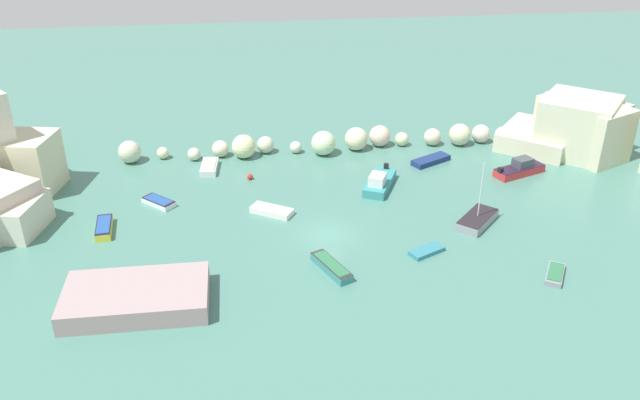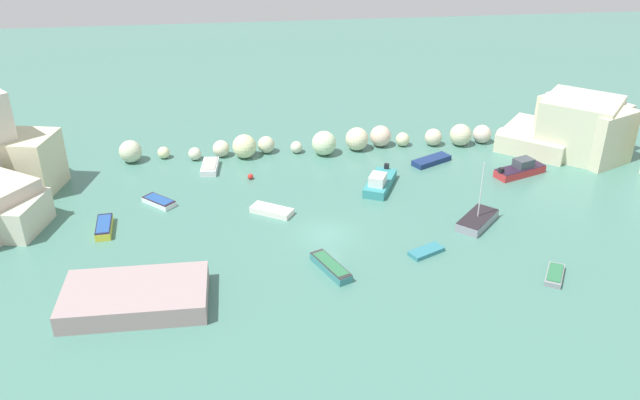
# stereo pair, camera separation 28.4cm
# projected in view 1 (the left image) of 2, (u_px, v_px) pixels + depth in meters

# --- Properties ---
(cove_water) EXTENTS (160.00, 160.00, 0.00)m
(cove_water) POSITION_uv_depth(u_px,v_px,m) (327.00, 235.00, 54.33)
(cove_water) COLOR #487C6E
(cove_water) RESTS_ON ground
(cliff_headland_right) EXTENTS (22.73, 18.62, 5.99)m
(cliff_headland_right) POSITION_uv_depth(u_px,v_px,m) (614.00, 133.00, 67.09)
(cliff_headland_right) COLOR beige
(cliff_headland_right) RESTS_ON ground
(rock_breakwater) EXTENTS (41.72, 3.94, 2.55)m
(rock_breakwater) POSITION_uv_depth(u_px,v_px,m) (333.00, 142.00, 69.27)
(rock_breakwater) COLOR beige
(rock_breakwater) RESTS_ON ground
(stone_dock) EXTENTS (9.89, 5.69, 1.46)m
(stone_dock) POSITION_uv_depth(u_px,v_px,m) (136.00, 297.00, 45.40)
(stone_dock) COLOR gray
(stone_dock) RESTS_ON ground
(channel_buoy) EXTENTS (0.56, 0.56, 0.56)m
(channel_buoy) POSITION_uv_depth(u_px,v_px,m) (250.00, 177.00, 63.54)
(channel_buoy) COLOR red
(channel_buoy) RESTS_ON cove_water
(moored_boat_0) EXTENTS (3.91, 3.20, 0.53)m
(moored_boat_0) POSITION_uv_depth(u_px,v_px,m) (272.00, 211.00, 57.47)
(moored_boat_0) COLOR white
(moored_boat_0) RESTS_ON cove_water
(moored_boat_1) EXTENTS (2.82, 4.46, 0.67)m
(moored_boat_1) POSITION_uv_depth(u_px,v_px,m) (331.00, 267.00, 49.46)
(moored_boat_1) COLOR teal
(moored_boat_1) RESTS_ON cove_water
(moored_boat_2) EXTENTS (2.55, 3.18, 0.49)m
(moored_boat_2) POSITION_uv_depth(u_px,v_px,m) (555.00, 274.00, 48.80)
(moored_boat_2) COLOR gray
(moored_boat_2) RESTS_ON cove_water
(moored_boat_3) EXTENTS (4.15, 5.76, 1.78)m
(moored_boat_3) POSITION_uv_depth(u_px,v_px,m) (379.00, 182.00, 61.70)
(moored_boat_3) COLOR teal
(moored_boat_3) RESTS_ON cove_water
(moored_boat_4) EXTENTS (1.54, 3.72, 0.70)m
(moored_boat_4) POSITION_uv_depth(u_px,v_px,m) (104.00, 227.00, 54.67)
(moored_boat_4) COLOR yellow
(moored_boat_4) RESTS_ON cove_water
(moored_boat_5) EXTENTS (2.80, 4.09, 0.68)m
(moored_boat_5) POSITION_uv_depth(u_px,v_px,m) (118.00, 296.00, 46.18)
(moored_boat_5) COLOR gray
(moored_boat_5) RESTS_ON cove_water
(moored_boat_6) EXTENTS (5.52, 3.48, 1.63)m
(moored_boat_6) POSITION_uv_depth(u_px,v_px,m) (520.00, 169.00, 64.45)
(moored_boat_6) COLOR #BD2F31
(moored_boat_6) RESTS_ON cove_water
(moored_boat_7) EXTENTS (4.50, 4.61, 5.79)m
(moored_boat_7) POSITION_uv_depth(u_px,v_px,m) (477.00, 220.00, 55.73)
(moored_boat_7) COLOR gray
(moored_boat_7) RESTS_ON cove_water
(moored_boat_8) EXTENTS (3.10, 2.35, 0.35)m
(moored_boat_8) POSITION_uv_depth(u_px,v_px,m) (427.00, 251.00, 51.75)
(moored_boat_8) COLOR teal
(moored_boat_8) RESTS_ON cove_water
(moored_boat_9) EXTENTS (1.81, 3.64, 0.71)m
(moored_boat_9) POSITION_uv_depth(u_px,v_px,m) (209.00, 167.00, 65.41)
(moored_boat_9) COLOR silver
(moored_boat_9) RESTS_ON cove_water
(moored_boat_10) EXTENTS (4.42, 3.27, 0.56)m
(moored_boat_10) POSITION_uv_depth(u_px,v_px,m) (431.00, 160.00, 66.98)
(moored_boat_10) COLOR navy
(moored_boat_10) RESTS_ON cove_water
(moored_boat_11) EXTENTS (3.22, 3.14, 0.53)m
(moored_boat_11) POSITION_uv_depth(u_px,v_px,m) (159.00, 202.00, 58.93)
(moored_boat_11) COLOR white
(moored_boat_11) RESTS_ON cove_water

